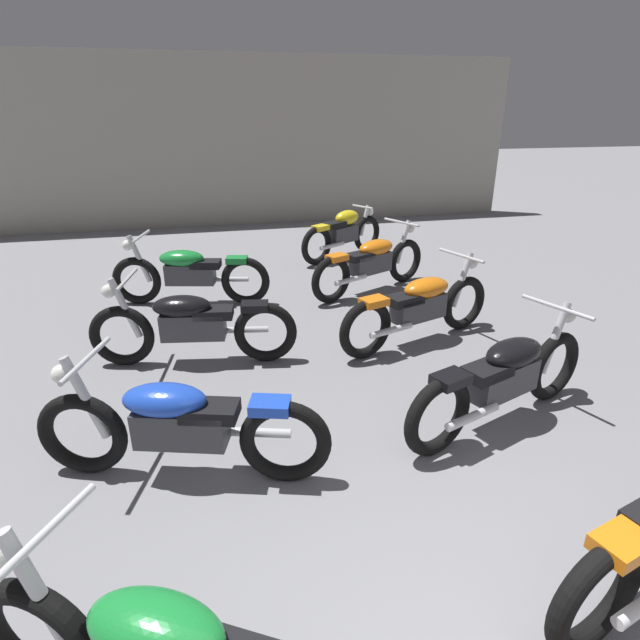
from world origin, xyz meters
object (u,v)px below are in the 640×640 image
(motorcycle_right_row_1, at_px, (504,377))
(motorcycle_right_row_4, at_px, (343,233))
(motorcycle_left_row_2, at_px, (192,324))
(motorcycle_right_row_2, at_px, (420,306))
(motorcycle_left_row_1, at_px, (179,424))
(motorcycle_left_row_3, at_px, (189,273))
(motorcycle_right_row_3, at_px, (371,262))

(motorcycle_right_row_1, xyz_separation_m, motorcycle_right_row_4, (0.10, 5.39, 0.01))
(motorcycle_left_row_2, relative_size, motorcycle_right_row_2, 1.03)
(motorcycle_left_row_1, relative_size, motorcycle_right_row_1, 1.02)
(motorcycle_left_row_2, distance_m, motorcycle_right_row_2, 2.54)
(motorcycle_left_row_3, xyz_separation_m, motorcycle_right_row_4, (2.69, 1.79, 0.01))
(motorcycle_left_row_3, bearing_deg, motorcycle_left_row_2, -89.11)
(motorcycle_right_row_3, bearing_deg, motorcycle_left_row_2, -145.47)
(motorcycle_left_row_1, bearing_deg, motorcycle_right_row_2, 34.37)
(motorcycle_right_row_1, bearing_deg, motorcycle_right_row_2, 90.86)
(motorcycle_right_row_3, bearing_deg, motorcycle_right_row_1, -90.07)
(motorcycle_right_row_4, bearing_deg, motorcycle_right_row_3, -92.95)
(motorcycle_left_row_2, distance_m, motorcycle_right_row_3, 3.11)
(motorcycle_left_row_2, relative_size, motorcycle_right_row_4, 1.23)
(motorcycle_right_row_2, bearing_deg, motorcycle_left_row_2, 178.79)
(motorcycle_left_row_3, relative_size, motorcycle_right_row_3, 1.06)
(motorcycle_right_row_1, bearing_deg, motorcycle_right_row_4, 88.93)
(motorcycle_left_row_1, height_order, motorcycle_left_row_2, same)
(motorcycle_left_row_3, bearing_deg, motorcycle_right_row_1, -54.28)
(motorcycle_left_row_3, distance_m, motorcycle_right_row_2, 3.19)
(motorcycle_left_row_1, bearing_deg, motorcycle_right_row_3, 53.67)
(motorcycle_right_row_4, bearing_deg, motorcycle_left_row_2, -126.28)
(motorcycle_right_row_1, distance_m, motorcycle_right_row_3, 3.53)
(motorcycle_right_row_2, height_order, motorcycle_right_row_4, motorcycle_right_row_2)
(motorcycle_left_row_1, relative_size, motorcycle_right_row_3, 1.05)
(motorcycle_left_row_1, xyz_separation_m, motorcycle_left_row_3, (0.07, 3.69, 0.00))
(motorcycle_right_row_2, bearing_deg, motorcycle_right_row_1, -89.14)
(motorcycle_right_row_3, xyz_separation_m, motorcycle_right_row_4, (0.10, 1.86, 0.01))
(motorcycle_right_row_3, bearing_deg, motorcycle_left_row_1, -126.33)
(motorcycle_right_row_2, bearing_deg, motorcycle_right_row_3, 89.05)
(motorcycle_left_row_2, relative_size, motorcycle_right_row_1, 1.04)
(motorcycle_left_row_2, bearing_deg, motorcycle_right_row_3, 34.53)
(motorcycle_left_row_3, height_order, motorcycle_right_row_1, same)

